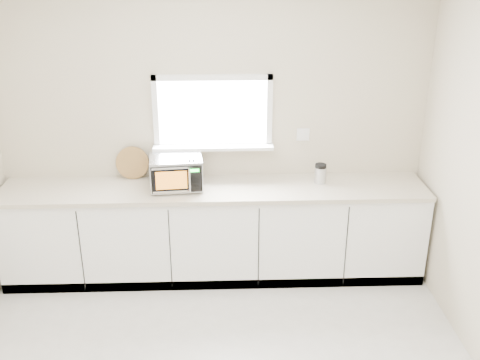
{
  "coord_description": "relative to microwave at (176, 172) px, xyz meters",
  "views": [
    {
      "loc": [
        0.07,
        -3.04,
        2.97
      ],
      "look_at": [
        0.24,
        1.55,
        1.05
      ],
      "focal_mm": 42.0,
      "sensor_mm": 36.0,
      "label": 1
    }
  ],
  "objects": [
    {
      "name": "back_wall",
      "position": [
        0.34,
        0.31,
        0.29
      ],
      "size": [
        4.0,
        0.17,
        2.7
      ],
      "color": "beige",
      "rests_on": "ground"
    },
    {
      "name": "microwave",
      "position": [
        0.0,
        0.0,
        0.0
      ],
      "size": [
        0.49,
        0.41,
        0.3
      ],
      "rotation": [
        0.0,
        0.0,
        0.09
      ],
      "color": "black",
      "rests_on": "countertop"
    },
    {
      "name": "cutting_board",
      "position": [
        -0.43,
        0.25,
        -0.0
      ],
      "size": [
        0.31,
        0.07,
        0.31
      ],
      "primitive_type": "cylinder",
      "rotation": [
        1.4,
        0.0,
        0.0
      ],
      "color": "#A47D3F",
      "rests_on": "countertop"
    },
    {
      "name": "knife_block",
      "position": [
        0.13,
        -0.06,
        -0.02
      ],
      "size": [
        0.15,
        0.23,
        0.31
      ],
      "rotation": [
        0.0,
        0.0,
        0.24
      ],
      "color": "#412417",
      "rests_on": "countertop"
    },
    {
      "name": "cabinets",
      "position": [
        0.34,
        0.01,
        -0.64
      ],
      "size": [
        3.92,
        0.6,
        0.88
      ],
      "primitive_type": "cube",
      "color": "white",
      "rests_on": "ground"
    },
    {
      "name": "coffee_grinder",
      "position": [
        1.33,
        0.08,
        -0.06
      ],
      "size": [
        0.12,
        0.12,
        0.19
      ],
      "rotation": [
        0.0,
        0.0,
        -0.15
      ],
      "color": "#B9BCC1",
      "rests_on": "countertop"
    },
    {
      "name": "countertop",
      "position": [
        0.34,
        0.0,
        -0.18
      ],
      "size": [
        3.92,
        0.64,
        0.04
      ],
      "primitive_type": "cube",
      "color": "beige",
      "rests_on": "cabinets"
    }
  ]
}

